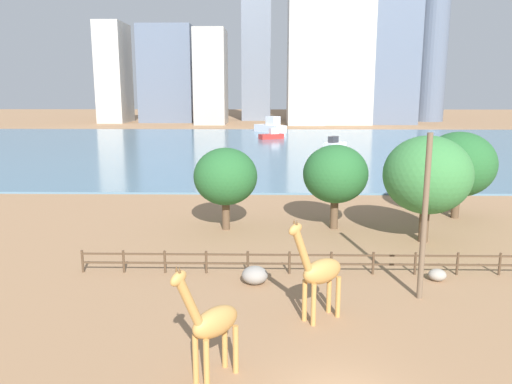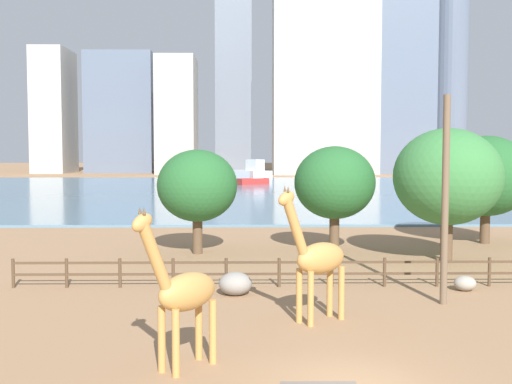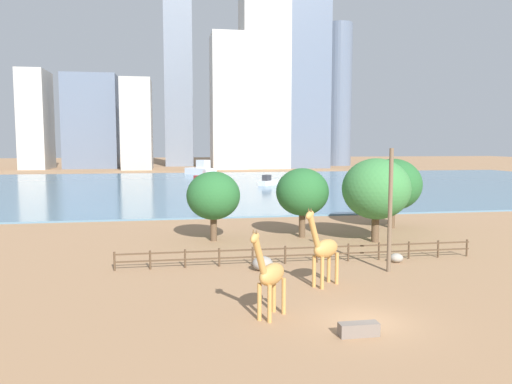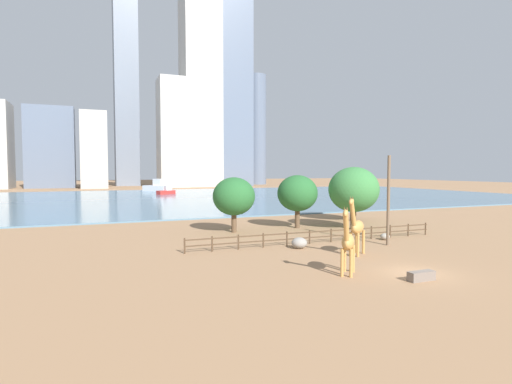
% 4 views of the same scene
% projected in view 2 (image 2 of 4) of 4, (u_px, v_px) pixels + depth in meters
% --- Properties ---
extents(ground_plane, '(400.00, 400.00, 0.00)m').
position_uv_depth(ground_plane, '(264.00, 190.00, 96.41)').
color(ground_plane, '#9E7551').
extents(harbor_water, '(180.00, 86.00, 0.20)m').
position_uv_depth(harbor_water, '(264.00, 191.00, 93.41)').
color(harbor_water, slate).
rests_on(harbor_water, ground).
extents(giraffe_tall, '(2.83, 2.32, 4.89)m').
position_uv_depth(giraffe_tall, '(317.00, 258.00, 22.64)').
color(giraffe_tall, '#C18C47').
rests_on(giraffe_tall, ground).
extents(giraffe_companion, '(2.40, 2.63, 4.64)m').
position_uv_depth(giraffe_companion, '(183.00, 292.00, 17.72)').
color(giraffe_companion, '#C18C47').
rests_on(giraffe_companion, ground).
extents(utility_pole, '(0.28, 0.28, 8.25)m').
position_uv_depth(utility_pole, '(445.00, 200.00, 25.13)').
color(utility_pole, brown).
rests_on(utility_pole, ground).
extents(boulder_near_fence, '(0.96, 0.87, 0.65)m').
position_uv_depth(boulder_near_fence, '(465.00, 283.00, 27.75)').
color(boulder_near_fence, gray).
rests_on(boulder_near_fence, ground).
extents(boulder_by_pole, '(1.40, 1.30, 0.97)m').
position_uv_depth(boulder_by_pole, '(235.00, 284.00, 26.93)').
color(boulder_by_pole, gray).
rests_on(boulder_by_pole, ground).
extents(enclosure_fence, '(26.12, 0.14, 1.30)m').
position_uv_depth(enclosure_fence, '(306.00, 270.00, 28.52)').
color(enclosure_fence, '#4C3826').
rests_on(enclosure_fence, ground).
extents(tree_left_large, '(4.79, 4.79, 6.32)m').
position_uv_depth(tree_left_large, '(335.00, 183.00, 37.93)').
color(tree_left_large, brown).
rests_on(tree_left_large, ground).
extents(tree_center_broad, '(4.69, 4.69, 6.12)m').
position_uv_depth(tree_center_broad, '(197.00, 186.00, 37.45)').
color(tree_center_broad, brown).
rests_on(tree_center_broad, ground).
extents(tree_right_tall, '(5.86, 5.86, 7.28)m').
position_uv_depth(tree_right_tall, '(448.00, 177.00, 34.79)').
color(tree_right_tall, brown).
rests_on(tree_right_tall, ground).
extents(tree_left_small, '(5.79, 5.79, 7.02)m').
position_uv_depth(tree_left_small, '(486.00, 176.00, 41.51)').
color(tree_left_small, brown).
rests_on(tree_left_small, ground).
extents(boat_ferry, '(8.14, 9.04, 3.95)m').
position_uv_depth(boat_ferry, '(252.00, 173.00, 126.41)').
color(boat_ferry, silver).
rests_on(boat_ferry, harbor_water).
extents(boat_sailboat, '(5.55, 4.21, 2.32)m').
position_uv_depth(boat_sailboat, '(254.00, 180.00, 108.57)').
color(boat_sailboat, '#B22D28').
rests_on(boat_sailboat, harbor_water).
extents(boat_tug, '(4.53, 4.66, 2.10)m').
position_uv_depth(boat_tug, '(333.00, 186.00, 91.66)').
color(boat_tug, silver).
rests_on(boat_tug, harbor_water).
extents(skyline_tower_needle, '(8.36, 15.75, 32.21)m').
position_uv_depth(skyline_tower_needle, '(54.00, 111.00, 168.15)').
color(skyline_tower_needle, '#B7B2A8').
rests_on(skyline_tower_needle, ground).
extents(skyline_block_central, '(11.25, 12.92, 43.70)m').
position_uv_depth(skyline_block_central, '(296.00, 85.00, 157.55)').
color(skyline_block_central, '#B7B2A8').
rests_on(skyline_block_central, ground).
extents(skyline_block_left, '(17.57, 10.62, 31.54)m').
position_uv_depth(skyline_block_left, '(121.00, 113.00, 169.26)').
color(skyline_block_left, slate).
rests_on(skyline_block_left, ground).
extents(skyline_block_right, '(10.18, 13.29, 95.85)m').
position_uv_depth(skyline_block_right, '(234.00, 3.00, 182.46)').
color(skyline_block_right, slate).
rests_on(skyline_block_right, ground).
extents(skyline_tower_short, '(9.53, 15.60, 29.04)m').
position_uv_depth(skyline_tower_short, '(177.00, 116.00, 160.94)').
color(skyline_tower_short, '#ADA89E').
rests_on(skyline_tower_short, ground).
extents(skyline_block_wide, '(10.31, 10.31, 53.18)m').
position_uv_depth(skyline_block_wide, '(449.00, 75.00, 177.41)').
color(skyline_block_wide, slate).
rests_on(skyline_block_wide, ground).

